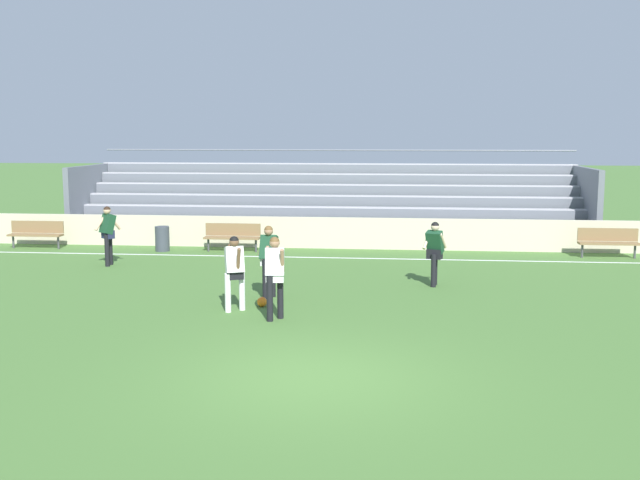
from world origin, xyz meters
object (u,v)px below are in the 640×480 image
bench_near_wall_gap (608,240)px  player_dark_wide_left (269,255)px  bleacher_stand (329,199)px  bench_far_left (36,232)px  bench_near_bin (232,235)px  player_white_on_ball (275,270)px  player_dark_pressing_high (435,248)px  player_dark_challenging (108,230)px  trash_bin (162,239)px  player_white_deep_cover (235,267)px  soccer_ball (262,302)px

bench_near_wall_gap → player_dark_wide_left: 11.51m
bleacher_stand → bench_far_left: (-9.37, -4.11, -0.82)m
bench_far_left → bench_near_bin: bearing=0.0°
bleacher_stand → player_white_on_ball: (0.07, -12.79, -0.34)m
player_dark_pressing_high → bench_near_bin: bearing=141.9°
player_dark_wide_left → player_dark_challenging: (-5.33, 3.74, 0.02)m
bench_near_bin → player_dark_wide_left: player_dark_wide_left is taller
bench_near_wall_gap → bench_far_left: same height
bench_near_wall_gap → player_dark_wide_left: player_dark_wide_left is taller
trash_bin → bench_far_left: bearing=177.9°
bench_near_bin → bench_far_left: size_ratio=1.00×
bleacher_stand → player_dark_wide_left: bleacher_stand is taller
bleacher_stand → trash_bin: 6.67m
player_dark_wide_left → player_white_on_ball: bearing=-76.7°
player_white_on_ball → player_white_deep_cover: bearing=146.2°
bench_near_wall_gap → player_dark_challenging: 15.00m
bleacher_stand → player_white_deep_cover: bearing=-94.3°
trash_bin → bleacher_stand: bearing=40.4°
trash_bin → player_dark_wide_left: 8.01m
bench_near_wall_gap → bench_far_left: 18.35m
player_white_deep_cover → player_dark_pressing_high: bearing=35.7°
bench_near_wall_gap → soccer_ball: size_ratio=8.18×
bleacher_stand → bench_near_bin: bleacher_stand is taller
bleacher_stand → trash_bin: bearing=-139.6°
soccer_ball → player_white_deep_cover: bearing=-138.1°
bench_far_left → bench_near_wall_gap: bearing=0.0°
trash_bin → player_white_on_ball: player_white_on_ball is taller
player_white_on_ball → soccer_ball: size_ratio=7.81×
bleacher_stand → bench_near_wall_gap: (8.98, -4.11, -0.82)m
bench_far_left → player_dark_wide_left: (8.97, -6.67, 0.46)m
player_dark_challenging → player_white_deep_cover: bearing=-46.5°
player_dark_wide_left → player_dark_pressing_high: (3.87, 1.79, -0.05)m
bench_far_left → player_dark_challenging: (3.64, -2.92, 0.48)m
trash_bin → soccer_ball: 8.74m
bleacher_stand → bench_near_wall_gap: 9.91m
player_dark_wide_left → bleacher_stand: bearing=87.9°
bench_near_bin → soccer_ball: bench_near_bin is taller
bench_near_wall_gap → player_dark_pressing_high: player_dark_pressing_high is taller
bench_near_bin → player_white_on_ball: size_ratio=1.05×
player_dark_pressing_high → player_white_on_ball: (-3.40, -3.79, 0.07)m
trash_bin → player_white_deep_cover: bearing=-62.3°
player_dark_pressing_high → trash_bin: bearing=151.0°
trash_bin → player_dark_pressing_high: (8.50, -4.72, 0.55)m
trash_bin → player_dark_challenging: 2.92m
bench_near_wall_gap → player_white_deep_cover: (-9.88, -8.02, 0.42)m
player_dark_pressing_high → player_dark_challenging: player_dark_challenging is taller
bench_far_left → player_dark_wide_left: size_ratio=1.06×
trash_bin → player_dark_challenging: player_dark_challenging is taller
trash_bin → player_dark_wide_left: (4.63, -6.51, 0.61)m
trash_bin → soccer_ball: (4.62, -7.41, -0.29)m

